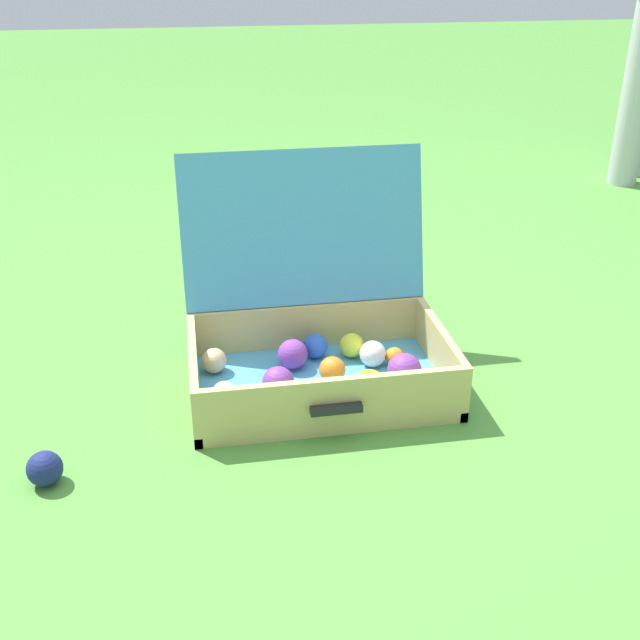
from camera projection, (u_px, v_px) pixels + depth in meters
ground_plane at (322, 374)px, 1.89m from camera, size 16.00×16.00×0.00m
open_suitcase at (317, 337)px, 1.82m from camera, size 0.59×0.51×0.50m
stray_ball_on_grass at (45, 469)px, 1.50m from camera, size 0.07×0.07×0.07m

